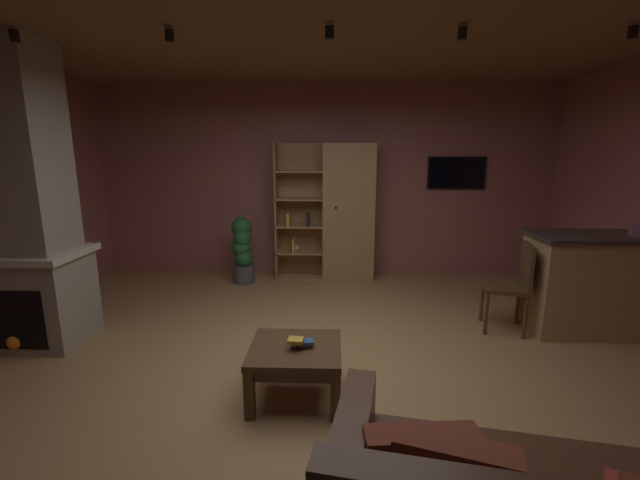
% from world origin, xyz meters
% --- Properties ---
extents(floor, '(6.59, 5.84, 0.02)m').
position_xyz_m(floor, '(0.00, 0.00, -0.01)').
color(floor, '#A37A4C').
rests_on(floor, ground).
extents(wall_back, '(6.71, 0.06, 2.77)m').
position_xyz_m(wall_back, '(0.00, 2.95, 1.38)').
color(wall_back, '#9E5B56').
rests_on(wall_back, ground).
extents(ceiling, '(6.59, 5.84, 0.02)m').
position_xyz_m(ceiling, '(0.00, 0.00, 2.78)').
color(ceiling, brown).
extents(window_pane_back, '(0.56, 0.01, 0.85)m').
position_xyz_m(window_pane_back, '(-0.40, 2.92, 1.16)').
color(window_pane_back, white).
extents(stone_fireplace, '(0.97, 0.75, 2.77)m').
position_xyz_m(stone_fireplace, '(-2.74, 0.48, 1.25)').
color(stone_fireplace, gray).
rests_on(stone_fireplace, ground).
extents(bookshelf_cabinet, '(1.40, 0.41, 1.93)m').
position_xyz_m(bookshelf_cabinet, '(0.24, 2.68, 0.96)').
color(bookshelf_cabinet, '#A87F51').
rests_on(bookshelf_cabinet, ground).
extents(kitchen_bar_counter, '(1.46, 0.64, 1.02)m').
position_xyz_m(kitchen_bar_counter, '(2.84, 0.90, 0.51)').
color(kitchen_bar_counter, '#A87F51').
rests_on(kitchen_bar_counter, ground).
extents(tissue_box, '(0.16, 0.16, 0.11)m').
position_xyz_m(tissue_box, '(3.04, 0.81, 1.07)').
color(tissue_box, '#995972').
rests_on(tissue_box, kitchen_bar_counter).
extents(coffee_table, '(0.67, 0.62, 0.41)m').
position_xyz_m(coffee_table, '(-0.16, -0.38, 0.33)').
color(coffee_table, '#4C331E').
rests_on(coffee_table, ground).
extents(table_book_0, '(0.12, 0.10, 0.03)m').
position_xyz_m(table_book_0, '(-0.12, -0.35, 0.42)').
color(table_book_0, gold).
rests_on(table_book_0, coffee_table).
extents(table_book_1, '(0.14, 0.11, 0.03)m').
position_xyz_m(table_book_1, '(-0.09, -0.38, 0.45)').
color(table_book_1, '#2D4C8C').
rests_on(table_book_1, coffee_table).
extents(table_book_2, '(0.12, 0.10, 0.03)m').
position_xyz_m(table_book_2, '(-0.15, -0.42, 0.48)').
color(table_book_2, gold).
rests_on(table_book_2, coffee_table).
extents(dining_chair, '(0.50, 0.50, 0.92)m').
position_xyz_m(dining_chair, '(1.95, 0.89, 0.53)').
color(dining_chair, '#4C331E').
rests_on(dining_chair, ground).
extents(potted_floor_plant, '(0.30, 0.32, 0.94)m').
position_xyz_m(potted_floor_plant, '(-1.15, 2.38, 0.49)').
color(potted_floor_plant, '#4C4C51').
rests_on(potted_floor_plant, ground).
extents(wall_mounted_tv, '(0.82, 0.06, 0.46)m').
position_xyz_m(wall_mounted_tv, '(1.88, 2.89, 1.52)').
color(wall_mounted_tv, black).
extents(track_light_spot_0, '(0.07, 0.07, 0.09)m').
position_xyz_m(track_light_spot_0, '(-2.38, 0.22, 2.70)').
color(track_light_spot_0, black).
extents(track_light_spot_1, '(0.07, 0.07, 0.09)m').
position_xyz_m(track_light_spot_1, '(-1.17, 0.25, 2.70)').
color(track_light_spot_1, black).
extents(track_light_spot_2, '(0.07, 0.07, 0.09)m').
position_xyz_m(track_light_spot_2, '(0.08, 0.20, 2.70)').
color(track_light_spot_2, black).
extents(track_light_spot_3, '(0.07, 0.07, 0.09)m').
position_xyz_m(track_light_spot_3, '(1.09, 0.25, 2.70)').
color(track_light_spot_3, black).
extents(track_light_spot_4, '(0.07, 0.07, 0.09)m').
position_xyz_m(track_light_spot_4, '(2.37, 0.27, 2.70)').
color(track_light_spot_4, black).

